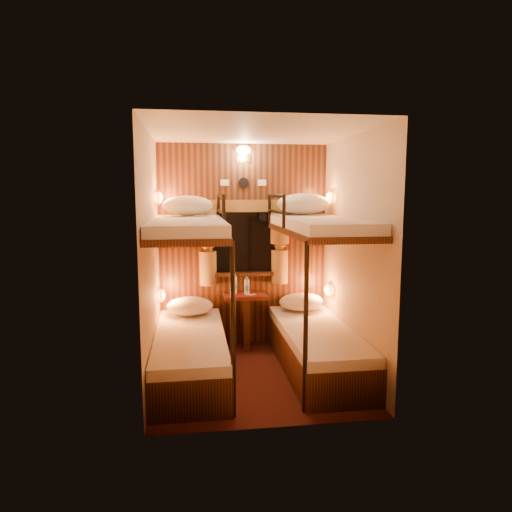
{
  "coord_description": "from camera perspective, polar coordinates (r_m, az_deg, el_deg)",
  "views": [
    {
      "loc": [
        -0.61,
        -4.36,
        1.83
      ],
      "look_at": [
        0.03,
        0.15,
        1.2
      ],
      "focal_mm": 32.0,
      "sensor_mm": 36.0,
      "label": 1
    }
  ],
  "objects": [
    {
      "name": "curtains",
      "position": [
        5.4,
        -1.49,
        1.86
      ],
      "size": [
        1.1,
        0.22,
        1.0
      ],
      "color": "olive",
      "rests_on": "back_panel"
    },
    {
      "name": "wall_left",
      "position": [
        4.42,
        -12.99,
        -0.5
      ],
      "size": [
        0.0,
        2.4,
        2.4
      ],
      "primitive_type": "plane",
      "rotation": [
        1.57,
        0.0,
        1.57
      ],
      "color": "#C6B293",
      "rests_on": "floor"
    },
    {
      "name": "bottle_right",
      "position": [
        5.31,
        -1.15,
        -3.93
      ],
      "size": [
        0.06,
        0.06,
        0.21
      ],
      "rotation": [
        0.0,
        0.0,
        -0.19
      ],
      "color": "#99BFE5",
      "rests_on": "table"
    },
    {
      "name": "back_fixtures",
      "position": [
        5.41,
        -1.57,
        12.29
      ],
      "size": [
        0.54,
        0.09,
        0.48
      ],
      "color": "black",
      "rests_on": "back_panel"
    },
    {
      "name": "bunk_left",
      "position": [
        4.61,
        -8.26,
        -8.2
      ],
      "size": [
        0.72,
        1.9,
        1.82
      ],
      "color": "black",
      "rests_on": "floor"
    },
    {
      "name": "back_panel",
      "position": [
        5.47,
        -1.57,
        1.27
      ],
      "size": [
        2.0,
        0.03,
        2.4
      ],
      "primitive_type": "cube",
      "color": "black",
      "rests_on": "floor"
    },
    {
      "name": "table",
      "position": [
        5.44,
        -1.31,
        -7.21
      ],
      "size": [
        0.5,
        0.34,
        0.66
      ],
      "color": "#5E1B15",
      "rests_on": "floor"
    },
    {
      "name": "sachet_a",
      "position": [
        5.33,
        -0.46,
        -4.86
      ],
      "size": [
        0.1,
        0.09,
        0.01
      ],
      "primitive_type": "cube",
      "rotation": [
        0.0,
        0.0,
        0.26
      ],
      "color": "silver",
      "rests_on": "table"
    },
    {
      "name": "sachet_b",
      "position": [
        5.47,
        -1.17,
        -4.55
      ],
      "size": [
        0.08,
        0.08,
        0.0
      ],
      "primitive_type": "cube",
      "rotation": [
        0.0,
        0.0,
        0.6
      ],
      "color": "silver",
      "rests_on": "table"
    },
    {
      "name": "wall_right",
      "position": [
        4.69,
        12.12,
        -0.0
      ],
      "size": [
        0.0,
        2.4,
        2.4
      ],
      "primitive_type": "plane",
      "rotation": [
        1.57,
        0.0,
        -1.57
      ],
      "color": "#C6B293",
      "rests_on": "floor"
    },
    {
      "name": "reading_lamps",
      "position": [
        5.13,
        -1.15,
        1.29
      ],
      "size": [
        2.0,
        0.2,
        1.25
      ],
      "color": "orange",
      "rests_on": "wall_left"
    },
    {
      "name": "pillow_upper_right",
      "position": [
        5.25,
        5.89,
        6.51
      ],
      "size": [
        0.61,
        0.43,
        0.24
      ],
      "primitive_type": "ellipsoid",
      "color": "white",
      "rests_on": "bunk_right"
    },
    {
      "name": "window",
      "position": [
        5.44,
        -1.53,
        1.03
      ],
      "size": [
        1.0,
        0.12,
        0.79
      ],
      "color": "black",
      "rests_on": "back_panel"
    },
    {
      "name": "pillow_lower_right",
      "position": [
        5.42,
        5.68,
        -5.71
      ],
      "size": [
        0.52,
        0.37,
        0.21
      ],
      "primitive_type": "ellipsoid",
      "color": "white",
      "rests_on": "bunk_right"
    },
    {
      "name": "pillow_upper_left",
      "position": [
        5.04,
        -8.53,
        6.27
      ],
      "size": [
        0.55,
        0.39,
        0.22
      ],
      "primitive_type": "ellipsoid",
      "color": "white",
      "rests_on": "bunk_left"
    },
    {
      "name": "wall_back",
      "position": [
        5.48,
        -1.59,
        1.28
      ],
      "size": [
        2.4,
        0.0,
        2.4
      ],
      "primitive_type": "plane",
      "rotation": [
        1.57,
        0.0,
        0.0
      ],
      "color": "#C6B293",
      "rests_on": "floor"
    },
    {
      "name": "bottle_left",
      "position": [
        5.38,
        -2.74,
        -3.66
      ],
      "size": [
        0.07,
        0.07,
        0.24
      ],
      "rotation": [
        0.0,
        0.0,
        0.26
      ],
      "color": "#99BFE5",
      "rests_on": "table"
    },
    {
      "name": "floor",
      "position": [
        4.77,
        -0.06,
        -14.67
      ],
      "size": [
        2.1,
        2.1,
        0.0
      ],
      "primitive_type": "plane",
      "color": "#340E0E",
      "rests_on": "ground"
    },
    {
      "name": "wall_front",
      "position": [
        3.43,
        2.39,
        -2.7
      ],
      "size": [
        2.4,
        0.0,
        2.4
      ],
      "primitive_type": "plane",
      "rotation": [
        -1.57,
        0.0,
        0.0
      ],
      "color": "#C6B293",
      "rests_on": "floor"
    },
    {
      "name": "ceiling",
      "position": [
        4.44,
        -0.06,
        15.26
      ],
      "size": [
        2.1,
        2.1,
        0.0
      ],
      "primitive_type": "plane",
      "rotation": [
        3.14,
        0.0,
        0.0
      ],
      "color": "silver",
      "rests_on": "wall_back"
    },
    {
      "name": "pillow_lower_left",
      "position": [
        5.25,
        -8.27,
        -6.21
      ],
      "size": [
        0.52,
        0.37,
        0.21
      ],
      "primitive_type": "ellipsoid",
      "color": "white",
      "rests_on": "bunk_left"
    },
    {
      "name": "bunk_right",
      "position": [
        4.78,
        7.61,
        -7.61
      ],
      "size": [
        0.72,
        1.9,
        1.82
      ],
      "color": "black",
      "rests_on": "floor"
    }
  ]
}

